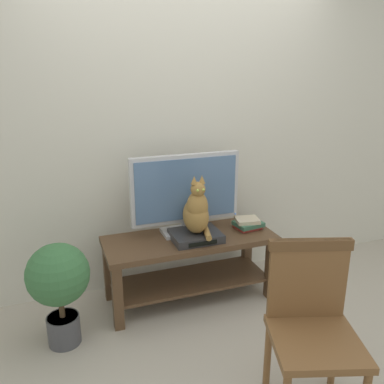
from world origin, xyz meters
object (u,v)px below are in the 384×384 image
tv_stand (190,255)px  tv (186,192)px  media_box (196,236)px  potted_plant (59,282)px  cat (197,211)px  wooden_chair (312,317)px  book_stack (248,223)px

tv_stand → tv: tv is taller
media_box → potted_plant: (-1.01, -0.18, -0.10)m
cat → potted_plant: 1.07m
cat → wooden_chair: (0.22, -1.13, -0.23)m
cat → tv: bearing=99.4°
media_box → wooden_chair: (0.22, -1.15, -0.03)m
cat → book_stack: size_ratio=1.94×
media_box → potted_plant: potted_plant is taller
tv_stand → potted_plant: 1.02m
tv → wooden_chair: bearing=-79.1°
cat → book_stack: bearing=9.1°
cat → wooden_chair: size_ratio=0.49×
media_box → cat: size_ratio=0.81×
tv_stand → tv: size_ratio=1.53×
tv_stand → tv: (0.00, 0.09, 0.49)m
tv → wooden_chair: (0.25, -1.30, -0.33)m
tv_stand → book_stack: size_ratio=5.66×
potted_plant → book_stack: bearing=9.1°
media_box → book_stack: (0.47, 0.06, 0.01)m
tv → potted_plant: size_ratio=1.20×
tv_stand → wooden_chair: wooden_chair is taller
tv_stand → book_stack: 0.54m
media_box → book_stack: 0.48m
tv → book_stack: bearing=-10.3°
tv → tv_stand: bearing=-90.0°
media_box → cat: cat is taller
wooden_chair → book_stack: 1.24m
book_stack → cat: bearing=-170.9°
tv → cat: 0.20m
tv → media_box: (0.03, -0.15, -0.31)m
potted_plant → media_box: bearing=10.0°
wooden_chair → potted_plant: bearing=141.9°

